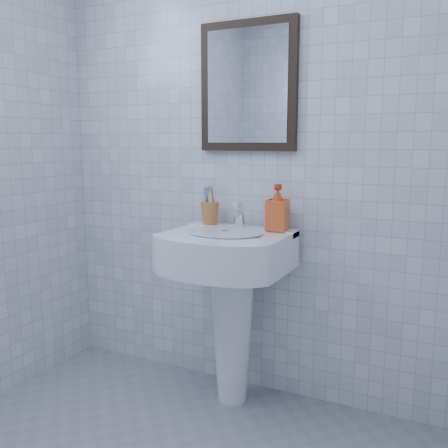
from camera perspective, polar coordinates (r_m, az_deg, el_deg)
The scene contains 6 objects.
wall_back at distance 2.51m, azimuth 3.18°, elevation 8.59°, with size 2.20×0.02×2.50m, color white.
washbasin at distance 2.42m, azimuth 0.70°, elevation -7.32°, with size 0.57×0.42×0.88m.
faucet at distance 2.44m, azimuth 1.77°, elevation 0.81°, with size 0.05×0.12×0.13m.
toothbrush_cup at distance 2.53m, azimuth -1.63°, elevation 1.24°, with size 0.10×0.10×0.11m, color #B76B34, non-canonical shape.
soap_dispenser at distance 2.37m, azimuth 6.13°, elevation 1.87°, with size 0.10×0.10×0.22m, color red.
wall_mirror at distance 2.51m, azimuth 2.75°, elevation 15.45°, with size 0.50×0.04×0.62m.
Camera 1 is at (0.99, -1.10, 1.28)m, focal length 40.00 mm.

